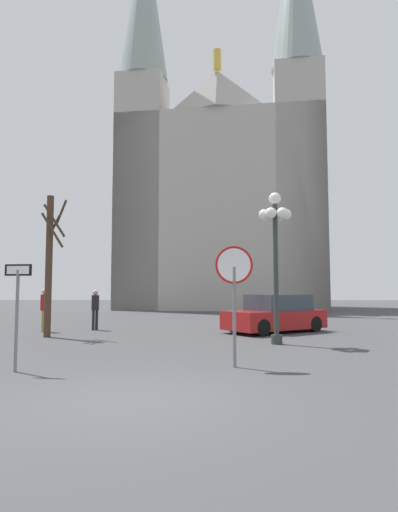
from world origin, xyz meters
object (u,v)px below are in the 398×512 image
Objects in this scene: cathedral at (222,186)px; stop_sign at (234,281)px; bare_tree at (49,261)px; pedestrian_standing at (95,306)px; one_way_arrow_sign at (17,303)px; parked_car_near_red at (276,315)px; pedestrian_walking at (44,306)px; street_lamp at (275,236)px.

cathedral is 29.96m from stop_sign.
cathedral reaches higher than bare_tree.
one_way_arrow_sign is at bearing -85.70° from pedestrian_standing.
cathedral is at bearing 79.29° from one_way_arrow_sign.
pedestrian_standing is (-5.42, 8.58, -0.91)m from stop_sign.
bare_tree is 1.16× the size of parked_car_near_red.
parked_car_near_red is at bearing 50.65° from one_way_arrow_sign.
bare_tree is 2.96× the size of pedestrian_walking.
bare_tree reaches higher than one_way_arrow_sign.
bare_tree is at bearing -167.33° from parked_car_near_red.
stop_sign reaches higher than pedestrian_standing.
bare_tree reaches higher than parked_car_near_red.
parked_car_near_red is at bearing 74.26° from stop_sign.
one_way_arrow_sign reaches higher than parked_car_near_red.
street_lamp reaches higher than parked_car_near_red.
cathedral is 23.17m from parked_car_near_red.
pedestrian_standing is at bearing 68.51° from bare_tree.
bare_tree is (-8.09, 1.85, -0.69)m from street_lamp.
one_way_arrow_sign is at bearing -129.35° from parked_car_near_red.
pedestrian_walking is (-2.59, 8.38, -0.38)m from one_way_arrow_sign.
cathedral is at bearing 72.22° from bare_tree.
one_way_arrow_sign is 0.51× the size of parked_car_near_red.
one_way_arrow_sign is 0.47× the size of street_lamp.
cathedral is 31.18m from one_way_arrow_sign.
pedestrian_standing is (-0.69, 9.18, -0.41)m from one_way_arrow_sign.
one_way_arrow_sign is 9.22m from pedestrian_standing.
street_lamp is at bearing -12.91° from bare_tree.
street_lamp reaches higher than one_way_arrow_sign.
cathedral is 21.03× the size of pedestrian_standing.
bare_tree is (-7.25, -22.60, -8.33)m from cathedral.
cathedral is 20.47× the size of pedestrian_walking.
stop_sign is (-0.78, -28.52, -9.16)m from cathedral.
pedestrian_walking is at bearing 107.18° from one_way_arrow_sign.
one_way_arrow_sign is at bearing -72.82° from pedestrian_walking.
one_way_arrow_sign is 1.30× the size of pedestrian_walking.
stop_sign is at bearing -91.56° from cathedral.
stop_sign is 1.60× the size of pedestrian_standing.
bare_tree is 3.04× the size of pedestrian_standing.
parked_car_near_red is at bearing -5.29° from pedestrian_standing.
cathedral is 15.75× the size of one_way_arrow_sign.
street_lamp is 8.71m from pedestrian_standing.
one_way_arrow_sign reaches higher than pedestrian_standing.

